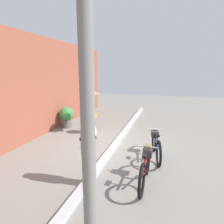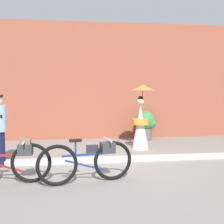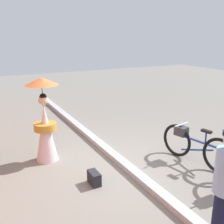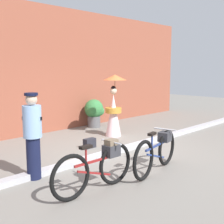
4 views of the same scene
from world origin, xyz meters
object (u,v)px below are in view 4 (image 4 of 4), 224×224
at_px(person_officer, 33,134).
at_px(person_with_parasol, 114,107).
at_px(potted_plant_by_door, 95,111).
at_px(backpack_on_pavement, 90,143).
at_px(bicycle_near_officer, 97,166).
at_px(bicycle_far_side, 157,151).

relative_size(person_officer, person_with_parasol, 0.87).
bearing_deg(potted_plant_by_door, person_with_parasol, -109.82).
relative_size(potted_plant_by_door, backpack_on_pavement, 3.03).
relative_size(bicycle_near_officer, bicycle_far_side, 0.96).
bearing_deg(person_with_parasol, bicycle_near_officer, -139.77).
bearing_deg(bicycle_far_side, potted_plant_by_door, 62.84).
bearing_deg(bicycle_near_officer, person_with_parasol, 40.23).
relative_size(bicycle_near_officer, backpack_on_pavement, 5.36).
distance_m(bicycle_near_officer, bicycle_far_side, 1.50).
xyz_separation_m(bicycle_near_officer, person_with_parasol, (3.16, 2.67, 0.46)).
bearing_deg(person_with_parasol, bicycle_far_side, -120.58).
relative_size(person_officer, backpack_on_pavement, 4.99).
xyz_separation_m(bicycle_near_officer, potted_plant_by_door, (3.68, 4.11, 0.12)).
height_order(potted_plant_by_door, backpack_on_pavement, potted_plant_by_door).
xyz_separation_m(potted_plant_by_door, backpack_on_pavement, (-1.96, -1.97, -0.43)).
distance_m(bicycle_far_side, person_officer, 2.44).
height_order(person_with_parasol, backpack_on_pavement, person_with_parasol).
relative_size(bicycle_far_side, potted_plant_by_door, 1.83).
height_order(bicycle_far_side, person_officer, person_officer).
bearing_deg(backpack_on_pavement, person_officer, -157.86).
relative_size(bicycle_near_officer, potted_plant_by_door, 1.77).
xyz_separation_m(bicycle_far_side, potted_plant_by_door, (2.18, 4.26, 0.14)).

